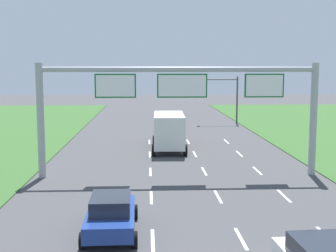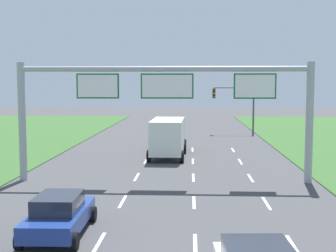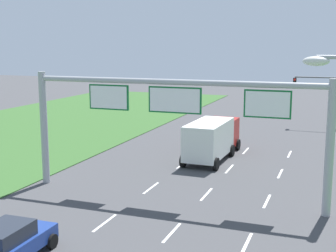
# 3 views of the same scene
# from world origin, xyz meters

# --- Properties ---
(lane_dashes_inner_left) EXTENTS (0.14, 50.40, 0.01)m
(lane_dashes_inner_left) POSITION_xyz_m (-1.75, 6.00, 0.00)
(lane_dashes_inner_left) COLOR white
(lane_dashes_inner_left) RESTS_ON ground_plane
(lane_dashes_inner_right) EXTENTS (0.14, 50.40, 0.01)m
(lane_dashes_inner_right) POSITION_xyz_m (1.75, 6.00, 0.00)
(lane_dashes_inner_right) COLOR white
(lane_dashes_inner_right) RESTS_ON ground_plane
(lane_dashes_slip) EXTENTS (0.14, 50.40, 0.01)m
(lane_dashes_slip) POSITION_xyz_m (5.25, 6.00, 0.00)
(lane_dashes_slip) COLOR white
(lane_dashes_slip) RESTS_ON ground_plane
(car_lead_silver) EXTENTS (2.25, 4.53, 1.57)m
(car_lead_silver) POSITION_xyz_m (-3.44, 6.90, 0.79)
(car_lead_silver) COLOR navy
(car_lead_silver) RESTS_ON ground_plane
(box_truck) EXTENTS (2.85, 8.00, 2.98)m
(box_truck) POSITION_xyz_m (-0.17, 26.50, 1.64)
(box_truck) COLOR #B21E19
(box_truck) RESTS_ON ground_plane
(sign_gantry) EXTENTS (17.24, 0.44, 7.00)m
(sign_gantry) POSITION_xyz_m (0.12, 16.78, 4.93)
(sign_gantry) COLOR #9EA0A5
(sign_gantry) RESTS_ON ground_plane
(traffic_light_mast) EXTENTS (4.76, 0.49, 5.60)m
(traffic_light_mast) POSITION_xyz_m (6.79, 43.20, 3.87)
(traffic_light_mast) COLOR #47494F
(traffic_light_mast) RESTS_ON ground_plane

